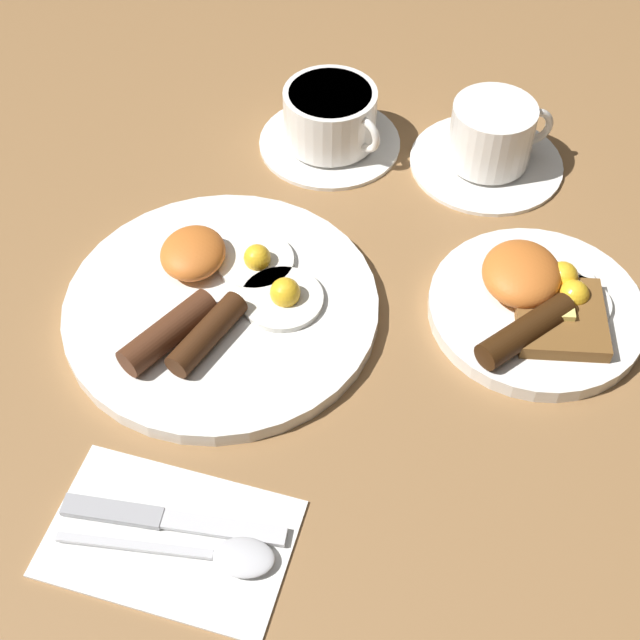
{
  "coord_description": "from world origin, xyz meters",
  "views": [
    {
      "loc": [
        0.51,
        0.18,
        0.63
      ],
      "look_at": [
        0.01,
        0.09,
        0.03
      ],
      "focal_mm": 50.0,
      "sensor_mm": 36.0,
      "label": 1
    }
  ],
  "objects_px": {
    "breakfast_plate_near": "(220,303)",
    "spoon": "(220,555)",
    "breakfast_plate_far": "(538,302)",
    "teacup_near": "(330,122)",
    "teacup_far": "(491,141)",
    "knife": "(160,518)"
  },
  "relations": [
    {
      "from": "breakfast_plate_near",
      "to": "spoon",
      "type": "distance_m",
      "value": 0.25
    },
    {
      "from": "breakfast_plate_far",
      "to": "teacup_near",
      "type": "distance_m",
      "value": 0.31
    },
    {
      "from": "teacup_near",
      "to": "teacup_far",
      "type": "distance_m",
      "value": 0.17
    },
    {
      "from": "breakfast_plate_near",
      "to": "teacup_far",
      "type": "xyz_separation_m",
      "value": [
        -0.25,
        0.23,
        0.02
      ]
    },
    {
      "from": "breakfast_plate_far",
      "to": "spoon",
      "type": "relative_size",
      "value": 1.18
    },
    {
      "from": "teacup_far",
      "to": "knife",
      "type": "distance_m",
      "value": 0.52
    },
    {
      "from": "spoon",
      "to": "breakfast_plate_near",
      "type": "bearing_deg",
      "value": 101.14
    },
    {
      "from": "breakfast_plate_far",
      "to": "knife",
      "type": "xyz_separation_m",
      "value": [
        0.26,
        -0.28,
        -0.01
      ]
    },
    {
      "from": "breakfast_plate_far",
      "to": "teacup_far",
      "type": "height_order",
      "value": "teacup_far"
    },
    {
      "from": "breakfast_plate_near",
      "to": "breakfast_plate_far",
      "type": "relative_size",
      "value": 1.46
    },
    {
      "from": "teacup_near",
      "to": "teacup_far",
      "type": "xyz_separation_m",
      "value": [
        0.01,
        0.17,
        0.0
      ]
    },
    {
      "from": "breakfast_plate_near",
      "to": "teacup_near",
      "type": "bearing_deg",
      "value": 166.1
    },
    {
      "from": "teacup_far",
      "to": "knife",
      "type": "bearing_deg",
      "value": -26.3
    },
    {
      "from": "breakfast_plate_near",
      "to": "teacup_far",
      "type": "height_order",
      "value": "teacup_far"
    },
    {
      "from": "breakfast_plate_far",
      "to": "spoon",
      "type": "bearing_deg",
      "value": -39.14
    },
    {
      "from": "breakfast_plate_far",
      "to": "knife",
      "type": "height_order",
      "value": "breakfast_plate_far"
    },
    {
      "from": "breakfast_plate_near",
      "to": "knife",
      "type": "height_order",
      "value": "breakfast_plate_near"
    },
    {
      "from": "breakfast_plate_near",
      "to": "knife",
      "type": "bearing_deg",
      "value": 1.14
    },
    {
      "from": "breakfast_plate_far",
      "to": "spoon",
      "type": "distance_m",
      "value": 0.36
    },
    {
      "from": "breakfast_plate_far",
      "to": "spoon",
      "type": "height_order",
      "value": "breakfast_plate_far"
    },
    {
      "from": "breakfast_plate_near",
      "to": "teacup_far",
      "type": "bearing_deg",
      "value": 136.68
    },
    {
      "from": "knife",
      "to": "breakfast_plate_far",
      "type": "bearing_deg",
      "value": 42.45
    }
  ]
}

